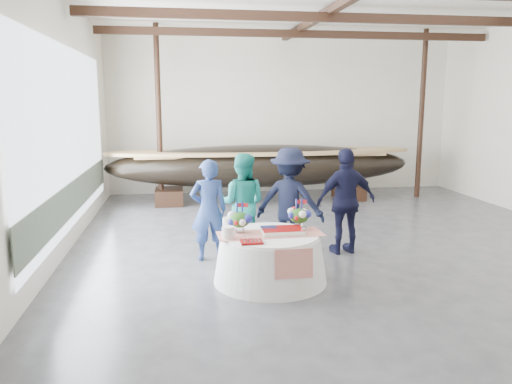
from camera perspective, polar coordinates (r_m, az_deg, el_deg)
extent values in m
cube|color=#3D3D42|center=(9.30, 10.51, -6.27)|extent=(10.00, 12.00, 0.01)
cube|color=silver|center=(14.72, 3.11, 8.87)|extent=(10.00, 0.02, 4.50)
cube|color=silver|center=(8.66, -22.28, 7.05)|extent=(0.02, 12.00, 4.50)
cube|color=black|center=(10.47, 8.50, 19.14)|extent=(9.80, 0.12, 0.18)
cube|color=black|center=(12.86, 5.09, 17.55)|extent=(9.80, 0.12, 0.18)
cylinder|color=black|center=(12.85, -11.05, 8.47)|extent=(0.14, 0.14, 4.50)
cylinder|color=black|center=(14.38, 18.37, 8.33)|extent=(0.14, 0.14, 4.50)
cube|color=silver|center=(9.63, -20.51, 5.94)|extent=(0.02, 7.00, 3.20)
cube|color=#596654|center=(9.77, -20.05, -0.50)|extent=(0.02, 7.00, 0.60)
cube|color=black|center=(13.06, -9.88, -0.51)|extent=(0.70, 0.90, 0.40)
cube|color=black|center=(13.81, 10.55, 0.06)|extent=(0.70, 0.90, 0.40)
ellipsoid|color=black|center=(13.11, 0.63, 3.02)|extent=(8.04, 1.61, 1.11)
cube|color=#9E7A4C|center=(13.07, 0.63, 4.33)|extent=(6.43, 1.06, 0.06)
cone|color=silver|center=(7.42, 1.63, -7.61)|extent=(1.67, 1.67, 0.69)
cylinder|color=silver|center=(7.32, 1.65, -4.97)|extent=(1.42, 1.42, 0.04)
cube|color=red|center=(7.31, 1.65, -4.79)|extent=(1.57, 0.62, 0.01)
cube|color=white|center=(7.33, 3.03, -4.50)|extent=(0.60, 0.40, 0.07)
cylinder|color=white|center=(7.07, -3.20, -4.65)|extent=(0.18, 0.18, 0.17)
cylinder|color=white|center=(7.52, -3.16, -3.66)|extent=(0.18, 0.18, 0.19)
cube|color=maroon|center=(6.86, -0.51, -5.72)|extent=(0.30, 0.24, 0.03)
cone|color=silver|center=(7.28, 5.49, -4.44)|extent=(0.09, 0.09, 0.12)
imported|color=navy|center=(8.33, -5.42, -2.06)|extent=(0.65, 0.46, 1.70)
imported|color=teal|center=(8.68, -1.59, -1.30)|extent=(1.01, 0.89, 1.76)
imported|color=black|center=(8.62, 3.88, -1.06)|extent=(1.38, 1.14, 1.86)
imported|color=black|center=(8.78, 10.25, -1.04)|extent=(1.13, 0.60, 1.85)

